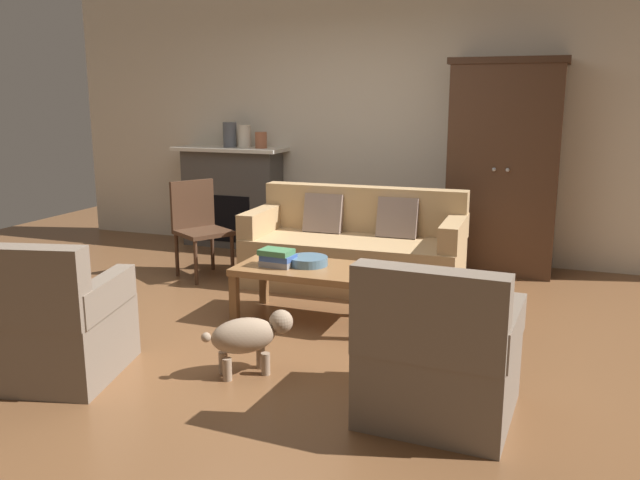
% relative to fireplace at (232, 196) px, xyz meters
% --- Properties ---
extents(ground_plane, '(9.60, 9.60, 0.00)m').
position_rel_fireplace_xyz_m(ground_plane, '(1.55, -2.30, -0.57)').
color(ground_plane, brown).
extents(back_wall, '(7.20, 0.10, 2.80)m').
position_rel_fireplace_xyz_m(back_wall, '(1.55, 0.25, 0.83)').
color(back_wall, silver).
rests_on(back_wall, ground).
extents(fireplace, '(1.26, 0.48, 1.12)m').
position_rel_fireplace_xyz_m(fireplace, '(0.00, 0.00, 0.00)').
color(fireplace, '#4C4947').
rests_on(fireplace, ground).
extents(armoire, '(1.06, 0.57, 2.02)m').
position_rel_fireplace_xyz_m(armoire, '(2.95, -0.08, 0.44)').
color(armoire, '#472D1E').
rests_on(armoire, ground).
extents(couch, '(1.94, 0.90, 0.86)m').
position_rel_fireplace_xyz_m(couch, '(1.78, -1.03, -0.25)').
color(couch, tan).
rests_on(couch, ground).
extents(coffee_table, '(1.10, 0.60, 0.42)m').
position_rel_fireplace_xyz_m(coffee_table, '(1.75, -2.08, -0.20)').
color(coffee_table, olive).
rests_on(coffee_table, ground).
extents(fruit_bowl, '(0.30, 0.30, 0.07)m').
position_rel_fireplace_xyz_m(fruit_bowl, '(1.72, -2.04, -0.12)').
color(fruit_bowl, slate).
rests_on(fruit_bowl, coffee_table).
extents(book_stack, '(0.27, 0.20, 0.13)m').
position_rel_fireplace_xyz_m(book_stack, '(1.51, -2.14, -0.08)').
color(book_stack, gray).
rests_on(book_stack, coffee_table).
extents(mantel_vase_slate, '(0.15, 0.15, 0.27)m').
position_rel_fireplace_xyz_m(mantel_vase_slate, '(0.00, -0.02, 0.69)').
color(mantel_vase_slate, '#565B66').
rests_on(mantel_vase_slate, fireplace).
extents(mantel_vase_cream, '(0.14, 0.14, 0.25)m').
position_rel_fireplace_xyz_m(mantel_vase_cream, '(0.18, -0.02, 0.68)').
color(mantel_vase_cream, beige).
rests_on(mantel_vase_cream, fireplace).
extents(mantel_vase_terracotta, '(0.13, 0.13, 0.17)m').
position_rel_fireplace_xyz_m(mantel_vase_terracotta, '(0.38, -0.02, 0.64)').
color(mantel_vase_terracotta, '#A86042').
rests_on(mantel_vase_terracotta, fireplace).
extents(armchair_near_left, '(0.92, 0.93, 0.88)m').
position_rel_fireplace_xyz_m(armchair_near_left, '(0.66, -3.60, -0.25)').
color(armchair_near_left, '#756656').
rests_on(armchair_near_left, ground).
extents(armchair_near_right, '(0.81, 0.80, 0.88)m').
position_rel_fireplace_xyz_m(armchair_near_right, '(2.94, -3.28, -0.25)').
color(armchair_near_right, '#756656').
rests_on(armchair_near_right, ground).
extents(side_chair_wooden, '(0.60, 0.60, 0.90)m').
position_rel_fireplace_xyz_m(side_chair_wooden, '(0.30, -1.25, -0.06)').
color(side_chair_wooden, '#472D1E').
rests_on(side_chair_wooden, ground).
extents(dog, '(0.47, 0.44, 0.39)m').
position_rel_fireplace_xyz_m(dog, '(1.76, -3.13, -0.32)').
color(dog, gray).
rests_on(dog, ground).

